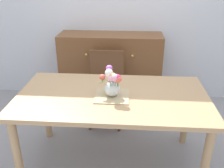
# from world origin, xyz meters

# --- Properties ---
(ground_plane) EXTENTS (12.00, 12.00, 0.00)m
(ground_plane) POSITION_xyz_m (0.00, 0.00, 0.00)
(ground_plane) COLOR #939399
(back_wall) EXTENTS (7.00, 0.10, 2.80)m
(back_wall) POSITION_xyz_m (0.00, 1.60, 1.40)
(back_wall) COLOR silver
(back_wall) RESTS_ON ground_plane
(dining_table) EXTENTS (1.71, 0.94, 0.77)m
(dining_table) POSITION_xyz_m (0.00, 0.00, 0.68)
(dining_table) COLOR tan
(dining_table) RESTS_ON ground_plane
(chair_far) EXTENTS (0.42, 0.42, 0.90)m
(chair_far) POSITION_xyz_m (-0.14, 0.81, 0.52)
(chair_far) COLOR brown
(chair_far) RESTS_ON ground_plane
(dresser) EXTENTS (1.40, 0.47, 1.00)m
(dresser) POSITION_xyz_m (-0.12, 1.33, 0.50)
(dresser) COLOR brown
(dresser) RESTS_ON ground_plane
(placemat) EXTENTS (0.30, 0.30, 0.01)m
(placemat) POSITION_xyz_m (-0.00, -0.03, 0.77)
(placemat) COLOR tan
(placemat) RESTS_ON dining_table
(flower_vase) EXTENTS (0.21, 0.20, 0.25)m
(flower_vase) POSITION_xyz_m (0.00, -0.03, 0.90)
(flower_vase) COLOR silver
(flower_vase) RESTS_ON placemat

